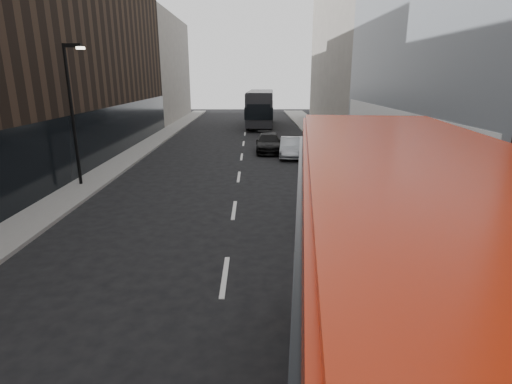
{
  "coord_description": "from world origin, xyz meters",
  "views": [
    {
      "loc": [
        0.84,
        -2.49,
        5.61
      ],
      "look_at": [
        0.91,
        8.22,
        2.5
      ],
      "focal_mm": 28.0,
      "sensor_mm": 36.0,
      "label": 1
    }
  ],
  "objects_px": {
    "grey_bus": "(261,107)",
    "car_b": "(291,147)",
    "car_a": "(335,207)",
    "car_c": "(269,143)",
    "street_lamp": "(73,106)"
  },
  "relations": [
    {
      "from": "grey_bus",
      "to": "car_a",
      "type": "height_order",
      "value": "grey_bus"
    },
    {
      "from": "grey_bus",
      "to": "car_b",
      "type": "distance_m",
      "value": 18.88
    },
    {
      "from": "street_lamp",
      "to": "car_b",
      "type": "bearing_deg",
      "value": 34.21
    },
    {
      "from": "street_lamp",
      "to": "car_a",
      "type": "xyz_separation_m",
      "value": [
        12.2,
        -6.0,
        -3.4
      ]
    },
    {
      "from": "grey_bus",
      "to": "car_c",
      "type": "xyz_separation_m",
      "value": [
        0.33,
        -16.67,
        -1.45
      ]
    },
    {
      "from": "street_lamp",
      "to": "grey_bus",
      "type": "bearing_deg",
      "value": 69.62
    },
    {
      "from": "street_lamp",
      "to": "car_c",
      "type": "height_order",
      "value": "street_lamp"
    },
    {
      "from": "car_a",
      "to": "car_c",
      "type": "xyz_separation_m",
      "value": [
        -1.93,
        16.06,
        -0.08
      ]
    },
    {
      "from": "car_c",
      "to": "car_a",
      "type": "bearing_deg",
      "value": -82.51
    },
    {
      "from": "street_lamp",
      "to": "grey_bus",
      "type": "distance_m",
      "value": 28.6
    },
    {
      "from": "grey_bus",
      "to": "car_b",
      "type": "height_order",
      "value": "grey_bus"
    },
    {
      "from": "grey_bus",
      "to": "car_a",
      "type": "distance_m",
      "value": 32.85
    },
    {
      "from": "car_a",
      "to": "grey_bus",
      "type": "bearing_deg",
      "value": 95.08
    },
    {
      "from": "grey_bus",
      "to": "car_b",
      "type": "xyz_separation_m",
      "value": [
        1.83,
        -18.74,
        -1.46
      ]
    },
    {
      "from": "car_b",
      "to": "street_lamp",
      "type": "bearing_deg",
      "value": -139.71
    }
  ]
}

